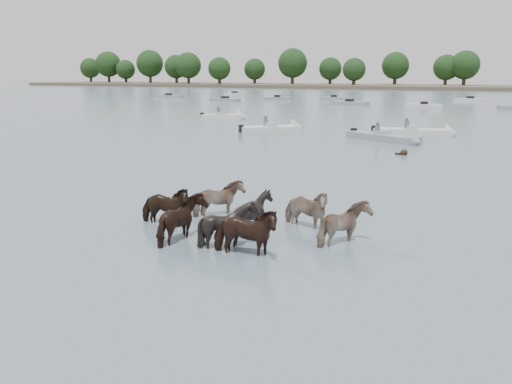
% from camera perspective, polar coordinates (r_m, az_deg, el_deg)
% --- Properties ---
extents(ground, '(400.00, 400.00, 0.00)m').
position_cam_1_polar(ground, '(16.42, -2.94, -4.22)').
color(ground, slate).
rests_on(ground, ground).
extents(shoreline, '(160.00, 30.00, 1.00)m').
position_cam_1_polar(shoreline, '(181.29, -1.14, 11.23)').
color(shoreline, '#4C4233').
rests_on(shoreline, ground).
extents(pony_herd, '(7.33, 4.70, 1.58)m').
position_cam_1_polar(pony_herd, '(15.92, -1.65, -2.84)').
color(pony_herd, black).
rests_on(pony_herd, ground).
extents(swimming_pony, '(0.72, 0.44, 0.44)m').
position_cam_1_polar(swimming_pony, '(32.72, 15.28, 3.98)').
color(swimming_pony, black).
rests_on(swimming_pony, ground).
extents(motorboat_a, '(5.08, 4.62, 1.92)m').
position_cam_1_polar(motorboat_a, '(44.00, 2.44, 6.68)').
color(motorboat_a, silver).
rests_on(motorboat_a, ground).
extents(motorboat_b, '(6.06, 4.47, 1.92)m').
position_cam_1_polar(motorboat_b, '(38.71, 14.13, 5.50)').
color(motorboat_b, gray).
rests_on(motorboat_b, ground).
extents(motorboat_c, '(6.45, 2.56, 1.92)m').
position_cam_1_polar(motorboat_c, '(43.43, 17.20, 6.05)').
color(motorboat_c, silver).
rests_on(motorboat_c, ground).
extents(motorboat_f, '(4.85, 2.92, 1.92)m').
position_cam_1_polar(motorboat_f, '(55.91, -2.89, 7.93)').
color(motorboat_f, silver).
rests_on(motorboat_f, ground).
extents(distant_flotilla, '(105.79, 27.79, 0.93)m').
position_cam_1_polar(distant_flotilla, '(85.68, 19.01, 8.90)').
color(distant_flotilla, gray).
rests_on(distant_flotilla, ground).
extents(treeline, '(145.13, 21.11, 12.43)m').
position_cam_1_polar(treeline, '(184.30, -2.12, 13.16)').
color(treeline, '#382619').
rests_on(treeline, ground).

